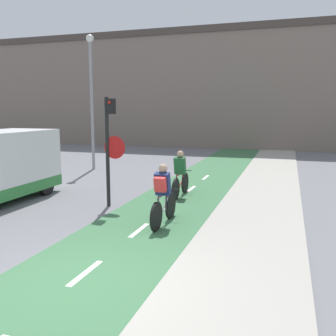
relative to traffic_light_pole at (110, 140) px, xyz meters
The scene contains 8 objects.
ground_plane 5.58m from the traffic_light_pole, 71.02° to the right, with size 120.00×120.00×0.00m, color slate.
bike_lane 5.57m from the traffic_light_pole, 71.00° to the right, with size 2.77×60.00×0.02m.
sidewalk_strip 6.82m from the traffic_light_pole, 49.01° to the right, with size 2.40×60.00×0.05m.
building_row_background 20.50m from the traffic_light_pole, 85.23° to the left, with size 60.00×5.20×8.96m.
traffic_light_pole is the anchor object (origin of this frame).
street_lamp_far 7.75m from the traffic_light_pole, 122.97° to the left, with size 0.36×0.36×6.38m.
cyclist_near 2.77m from the traffic_light_pole, 31.81° to the right, with size 0.46×1.85×1.56m.
cyclist_far 2.81m from the traffic_light_pole, 49.05° to the left, with size 0.46×1.84×1.55m.
Camera 1 is at (3.31, -5.00, 2.87)m, focal length 40.00 mm.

